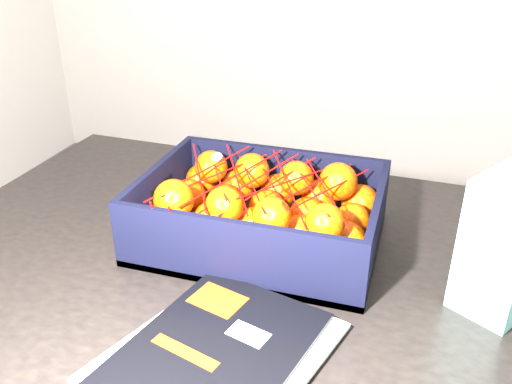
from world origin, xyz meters
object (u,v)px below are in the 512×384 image
(table, at_px, (256,300))
(magazine_stack, at_px, (217,352))
(retail_carton, at_px, (509,242))
(produce_crate, at_px, (261,222))

(table, height_order, magazine_stack, magazine_stack)
(retail_carton, bearing_deg, produce_crate, -157.42)
(produce_crate, bearing_deg, table, -84.03)
(table, height_order, retail_carton, retail_carton)
(magazine_stack, height_order, retail_carton, retail_carton)
(table, relative_size, retail_carton, 5.95)
(magazine_stack, distance_m, retail_carton, 0.44)
(retail_carton, bearing_deg, table, -150.42)
(magazine_stack, distance_m, produce_crate, 0.30)
(retail_carton, bearing_deg, magazine_stack, -115.10)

